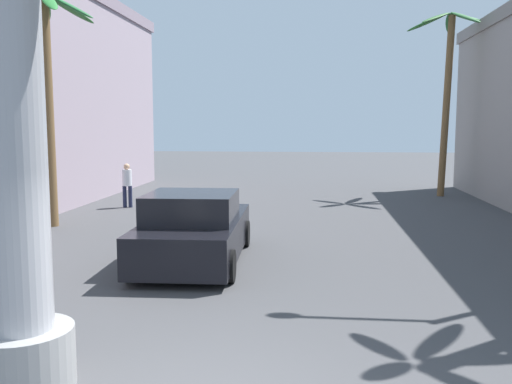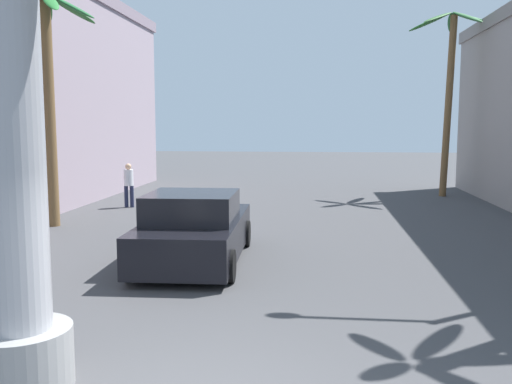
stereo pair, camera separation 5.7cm
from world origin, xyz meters
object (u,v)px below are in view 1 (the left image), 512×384
at_px(car_lead, 194,231).
at_px(palm_tree_far_right, 448,73).
at_px(pedestrian_far_left, 127,182).
at_px(palm_tree_mid_left, 46,78).

distance_m(car_lead, palm_tree_far_right, 15.39).
bearing_deg(pedestrian_far_left, palm_tree_mid_left, -103.85).
xyz_separation_m(palm_tree_mid_left, pedestrian_far_left, (0.98, 3.97, -3.38)).
bearing_deg(palm_tree_far_right, palm_tree_mid_left, -147.04).
bearing_deg(palm_tree_mid_left, car_lead, -37.49).
height_order(palm_tree_far_right, pedestrian_far_left, palm_tree_far_right).
bearing_deg(palm_tree_far_right, car_lead, -122.76).
xyz_separation_m(car_lead, palm_tree_mid_left, (-5.11, 3.92, 3.60)).
height_order(palm_tree_mid_left, pedestrian_far_left, palm_tree_mid_left).
relative_size(car_lead, palm_tree_mid_left, 0.70).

